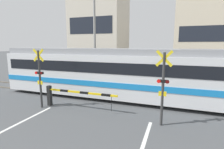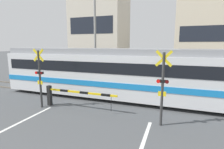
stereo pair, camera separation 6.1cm
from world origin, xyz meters
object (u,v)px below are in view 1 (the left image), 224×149
crossing_barrier_near (66,94)px  crossing_signal_right (163,85)px  crossing_barrier_far (150,80)px  crossing_signal_left (40,76)px  commuter_train (125,72)px  pedestrian (144,71)px

crossing_barrier_near → crossing_signal_right: crossing_signal_right is taller
crossing_barrier_far → crossing_signal_left: size_ratio=1.29×
commuter_train → pedestrian: 6.10m
crossing_barrier_far → crossing_barrier_near: bearing=-124.2°
crossing_barrier_far → commuter_train: bearing=-115.0°
crossing_signal_left → pedestrian: crossing_signal_left is taller
crossing_barrier_near → crossing_signal_left: crossing_signal_left is taller
pedestrian → commuter_train: bearing=-92.2°
crossing_signal_right → pedestrian: crossing_signal_right is taller
crossing_signal_left → crossing_signal_right: same height
crossing_signal_left → crossing_barrier_far: bearing=49.8°
crossing_barrier_near → pedestrian: 9.29m
crossing_barrier_far → crossing_signal_left: bearing=-130.2°
crossing_barrier_near → crossing_signal_left: (-1.28, -0.42, 1.00)m
crossing_barrier_near → pedestrian: bearing=72.9°
crossing_barrier_far → crossing_signal_right: bearing=-77.9°
commuter_train → crossing_barrier_near: bearing=-131.4°
crossing_signal_left → crossing_signal_right: bearing=0.0°
crossing_barrier_far → crossing_signal_right: size_ratio=1.29×
crossing_barrier_near → pedestrian: pedestrian is taller
pedestrian → crossing_signal_right: bearing=-76.1°
crossing_signal_right → pedestrian: (-2.31, 9.30, -0.84)m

